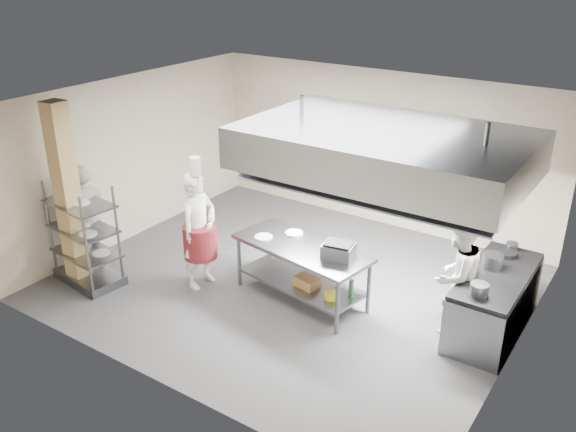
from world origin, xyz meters
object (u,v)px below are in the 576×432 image
Objects in this scene: pass_rack at (84,234)px; chef_line at (456,276)px; griddle at (338,251)px; chef_plating at (88,220)px; island at (301,273)px; chef_head at (199,230)px; cooking_range at (493,303)px; stockpot at (492,261)px.

chef_line is (5.40, 1.97, 0.01)m from pass_rack.
griddle is at bearing -53.36° from chef_line.
chef_plating is at bearing -173.76° from griddle.
chef_head is at bearing -153.08° from island.
cooking_range is 0.73m from chef_line.
chef_plating is 6.33m from stockpot.
cooking_range is 4.55× the size of griddle.
chef_plating is (-6.08, -2.03, 0.53)m from cooking_range.
island is 3.62m from chef_plating.
island is at bearing -159.70° from stockpot.
chef_head is 3.95m from chef_line.
island is at bearing 86.31° from chef_plating.
stockpot is at bearing 29.46° from island.
island is at bearing -163.24° from cooking_range.
chef_head is at bearing -162.87° from cooking_range.
griddle is 2.16m from stockpot.
chef_plating is at bearing 112.47° from chef_head.
stockpot reaches higher than island.
chef_plating is at bearing -159.99° from stockpot.
chef_plating is 4.32× the size of griddle.
chef_line is at bearing 26.56° from pass_rack.
stockpot is (0.35, 0.45, 0.14)m from chef_line.
pass_rack reaches higher than cooking_range.
griddle is at bearing -157.98° from cooking_range.
chef_head is at bearing -56.74° from chef_line.
chef_plating is at bearing 134.86° from pass_rack.
cooking_range is 6.43m from chef_plating.
pass_rack is 0.90× the size of chef_plating.
chef_plating is at bearing -161.54° from cooking_range.
pass_rack is 0.34m from chef_plating.
cooking_range is 2.30m from griddle.
chef_head reaches higher than pass_rack.
island is 1.08× the size of cooking_range.
pass_rack reaches higher than island.
griddle is (3.82, 1.45, 0.16)m from pass_rack.
island is 2.32m from chef_line.
chef_line is at bearing -127.61° from stockpot.
chef_line reaches higher than island.
cooking_range is at bearing 27.75° from pass_rack.
stockpot is at bearing -69.75° from chef_head.
chef_head reaches higher than griddle.
griddle reaches higher than island.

